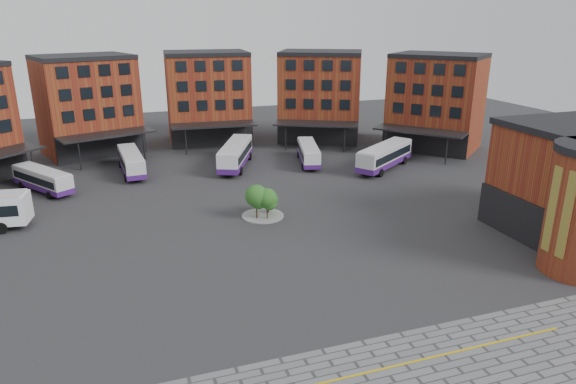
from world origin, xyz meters
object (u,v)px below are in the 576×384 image
object	(u,v)px
bus_b	(42,179)
bus_c	(131,162)
tree_island	(264,200)
bus_e	(308,153)
bus_f	(385,156)
bus_d	(236,154)
blue_car	(573,257)

from	to	relation	value
bus_b	bus_c	world-z (taller)	bus_c
tree_island	bus_c	xyz separation A→B (m)	(-12.19, 21.03, -0.34)
bus_b	bus_c	size ratio (longest dim) A/B	0.87
bus_c	bus_e	distance (m)	24.22
bus_f	bus_b	bearing A→B (deg)	-131.23
bus_c	bus_b	bearing A→B (deg)	-161.34
bus_c	bus_d	xyz separation A→B (m)	(13.85, -1.38, 0.22)
blue_car	bus_e	bearing A→B (deg)	38.70
bus_b	bus_f	bearing A→B (deg)	-40.43
bus_e	tree_island	bearing A→B (deg)	-108.75
tree_island	bus_c	world-z (taller)	tree_island
bus_b	bus_e	distance (m)	34.45
tree_island	bus_b	xyz separation A→B (m)	(-22.55, 16.65, -0.46)
tree_island	blue_car	size ratio (longest dim) A/B	0.97
bus_b	bus_e	size ratio (longest dim) A/B	0.91
bus_c	blue_car	bearing A→B (deg)	-53.92
tree_island	bus_d	bearing A→B (deg)	85.17
bus_f	bus_c	bearing A→B (deg)	-140.35
bus_d	bus_e	size ratio (longest dim) A/B	1.18
tree_island	blue_car	bearing A→B (deg)	-40.98
bus_c	bus_d	distance (m)	13.92
bus_b	bus_f	xyz separation A→B (m)	(43.33, -4.43, 0.30)
bus_e	blue_car	bearing A→B (deg)	-60.87
bus_c	blue_car	size ratio (longest dim) A/B	2.35
bus_c	blue_car	distance (m)	52.07
tree_island	bus_e	world-z (taller)	tree_island
bus_b	blue_car	size ratio (longest dim) A/B	2.06
bus_d	blue_car	bearing A→B (deg)	-38.79
bus_f	bus_e	bearing A→B (deg)	-158.89
tree_island	bus_f	bearing A→B (deg)	30.47
tree_island	blue_car	world-z (taller)	tree_island
tree_island	blue_car	distance (m)	28.50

